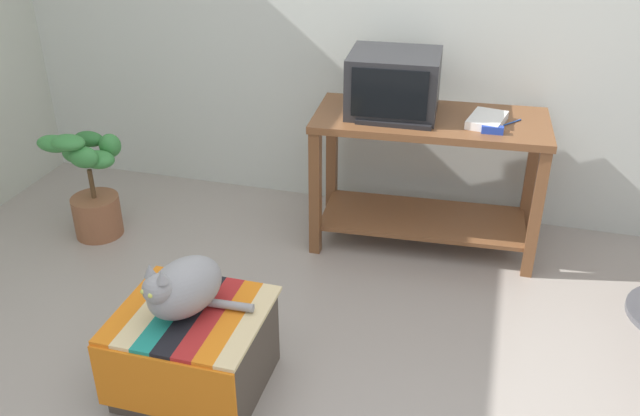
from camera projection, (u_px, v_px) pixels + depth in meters
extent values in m
cube|color=brown|center=(315.00, 194.00, 3.78)|extent=(0.06, 0.06, 0.74)
cube|color=brown|center=(536.00, 215.00, 3.57)|extent=(0.06, 0.06, 0.74)
cube|color=brown|center=(530.00, 176.00, 3.99)|extent=(0.06, 0.06, 0.74)
cube|color=brown|center=(332.00, 159.00, 4.20)|extent=(0.06, 0.06, 0.74)
cube|color=brown|center=(423.00, 219.00, 3.99)|extent=(1.19, 0.56, 0.02)
cube|color=brown|center=(431.00, 120.00, 3.70)|extent=(1.29, 0.65, 0.04)
cube|color=#28282B|center=(392.00, 110.00, 3.75)|extent=(0.35, 0.31, 0.02)
cube|color=#28282B|center=(394.00, 83.00, 3.68)|extent=(0.51, 0.45, 0.33)
cube|color=black|center=(389.00, 94.00, 3.49)|extent=(0.39, 0.04, 0.26)
cube|color=black|center=(395.00, 121.00, 3.61)|extent=(0.40, 0.16, 0.02)
cube|color=white|center=(487.00, 120.00, 3.59)|extent=(0.21, 0.28, 0.04)
cube|color=#4C4238|center=(195.00, 351.00, 2.90)|extent=(0.58, 0.51, 0.37)
cube|color=orange|center=(163.00, 390.00, 2.65)|extent=(0.61, 0.01, 0.30)
cube|color=orange|center=(134.00, 304.00, 2.87)|extent=(0.09, 0.56, 0.02)
cube|color=beige|center=(153.00, 307.00, 2.85)|extent=(0.09, 0.56, 0.02)
cube|color=#1E897A|center=(172.00, 310.00, 2.83)|extent=(0.09, 0.56, 0.02)
cube|color=black|center=(191.00, 314.00, 2.81)|extent=(0.09, 0.56, 0.02)
cube|color=#AD2323|center=(211.00, 317.00, 2.79)|extent=(0.09, 0.56, 0.02)
cube|color=orange|center=(230.00, 321.00, 2.77)|extent=(0.09, 0.56, 0.02)
cube|color=beige|center=(250.00, 324.00, 2.75)|extent=(0.09, 0.56, 0.02)
ellipsoid|color=gray|center=(185.00, 287.00, 2.76)|extent=(0.34, 0.41, 0.24)
sphere|color=gray|center=(158.00, 289.00, 2.63)|extent=(0.12, 0.12, 0.12)
cylinder|color=gray|center=(221.00, 304.00, 2.82)|extent=(0.28, 0.05, 0.04)
cone|color=gray|center=(150.00, 270.00, 2.62)|extent=(0.05, 0.05, 0.06)
cone|color=gray|center=(162.00, 276.00, 2.58)|extent=(0.05, 0.05, 0.06)
sphere|color=#C6D151|center=(143.00, 292.00, 2.60)|extent=(0.02, 0.02, 0.02)
sphere|color=#C6D151|center=(150.00, 296.00, 2.58)|extent=(0.02, 0.02, 0.02)
cylinder|color=brown|center=(97.00, 216.00, 4.07)|extent=(0.28, 0.28, 0.25)
cylinder|color=brown|center=(92.00, 184.00, 3.97)|extent=(0.03, 0.03, 0.18)
ellipsoid|color=#38843D|center=(98.00, 160.00, 3.85)|extent=(0.20, 0.15, 0.10)
ellipsoid|color=#38843D|center=(110.00, 146.00, 3.94)|extent=(0.13, 0.12, 0.14)
ellipsoid|color=#2D7033|center=(89.00, 139.00, 3.96)|extent=(0.18, 0.11, 0.09)
ellipsoid|color=#38843D|center=(77.00, 154.00, 3.98)|extent=(0.18, 0.09, 0.12)
ellipsoid|color=#38843D|center=(54.00, 144.00, 3.79)|extent=(0.21, 0.12, 0.09)
ellipsoid|color=#38843D|center=(68.00, 143.00, 3.75)|extent=(0.20, 0.14, 0.08)
ellipsoid|color=#38843D|center=(84.00, 157.00, 3.78)|extent=(0.18, 0.11, 0.13)
cube|color=#2342B7|center=(492.00, 130.00, 3.47)|extent=(0.11, 0.04, 0.04)
cylinder|color=#2351B2|center=(512.00, 122.00, 3.61)|extent=(0.09, 0.11, 0.01)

